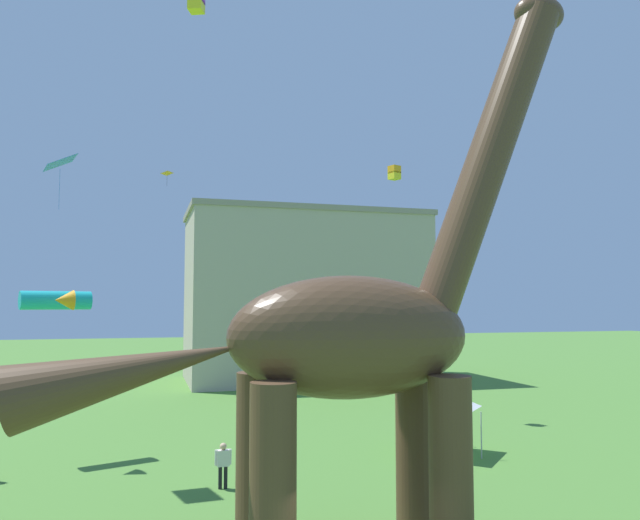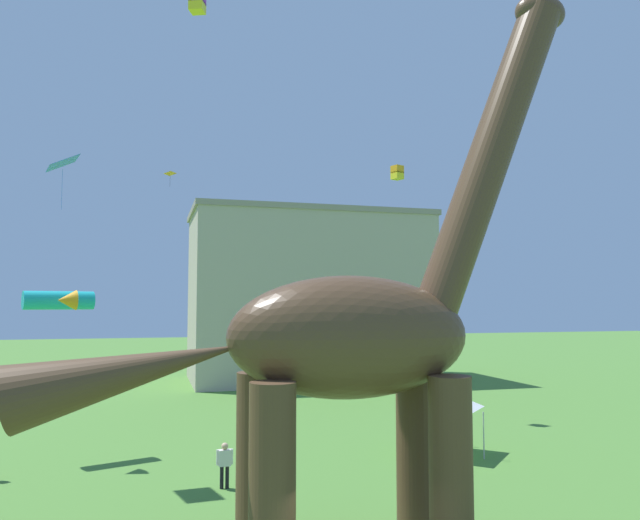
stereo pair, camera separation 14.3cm
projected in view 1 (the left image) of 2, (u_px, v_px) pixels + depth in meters
dinosaur_sculpture at (348, 337)px, 16.85m from camera, size 16.08×3.41×16.81m
person_near_flyer at (223, 461)px, 23.10m from camera, size 0.64×0.28×1.71m
festival_canopy_tent at (440, 399)px, 28.62m from camera, size 3.15×3.15×3.00m
kite_far_left at (58, 300)px, 28.08m from camera, size 3.21×3.07×0.91m
kite_near_high at (167, 173)px, 38.16m from camera, size 0.84×0.89×0.90m
kite_mid_right at (394, 173)px, 39.13m from camera, size 0.80×0.80×0.88m
kite_drifting at (196, 2)px, 21.48m from camera, size 0.65×0.65×0.71m
kite_far_right at (60, 163)px, 25.56m from camera, size 1.55×1.95×2.27m
background_building_block at (305, 296)px, 57.27m from camera, size 21.94×11.85×15.60m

